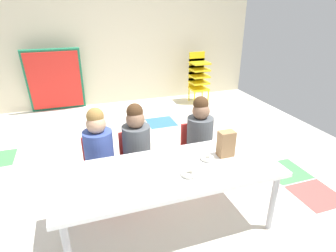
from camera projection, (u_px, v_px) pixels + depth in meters
ground_plane at (160, 173)px, 3.14m from camera, size 5.22×5.25×0.02m
back_wall at (114, 26)px, 4.86m from camera, size 5.22×0.10×2.75m
craft_table at (169, 175)px, 2.16m from camera, size 1.73×0.69×0.57m
seated_child_near_camera at (99, 147)px, 2.50m from camera, size 0.32×0.31×0.92m
seated_child_middle_seat at (136, 141)px, 2.60m from camera, size 0.32×0.31×0.92m
seated_child_far_right at (200, 132)px, 2.79m from camera, size 0.32×0.31×0.92m
kid_chair_yellow_stack at (198, 75)px, 5.19m from camera, size 0.32×0.30×0.92m
folded_activity_table at (55, 81)px, 4.70m from camera, size 0.90×0.29×1.09m
paper_bag_brown at (226, 144)px, 2.30m from camera, size 0.13×0.09×0.22m
paper_plate_near_edge at (189, 176)px, 2.06m from camera, size 0.18×0.18×0.01m
paper_plate_center_table at (142, 184)px, 1.96m from camera, size 0.18×0.18×0.01m
donut_powdered_on_plate at (189, 173)px, 2.05m from camera, size 0.12×0.12×0.03m
donut_powdered_loose at (207, 158)px, 2.27m from camera, size 0.11×0.11×0.03m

